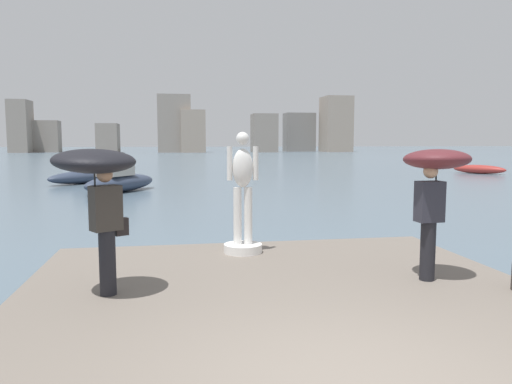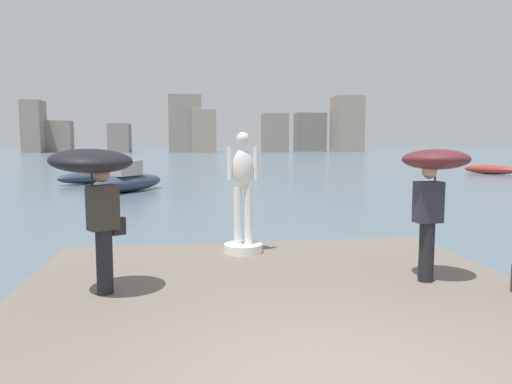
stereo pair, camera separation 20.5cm
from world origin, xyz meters
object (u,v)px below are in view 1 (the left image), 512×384
boat_mid (86,174)px  boat_leftward (120,180)px  statue_white_figure (243,205)px  onlooker_left (97,177)px  onlooker_right (435,176)px  boat_near (479,169)px

boat_mid → boat_leftward: size_ratio=1.01×
statue_white_figure → onlooker_left: size_ratio=1.12×
onlooker_left → onlooker_right: (4.77, -0.02, -0.04)m
onlooker_left → statue_white_figure: bearing=44.4°
boat_mid → onlooker_left: bearing=-79.9°
onlooker_right → boat_near: (19.43, 27.31, -1.62)m
boat_mid → boat_leftward: 6.15m
statue_white_figure → boat_leftward: 16.12m
boat_leftward → boat_near: bearing=20.1°
onlooker_left → boat_mid: onlooker_left is taller
boat_near → statue_white_figure: bearing=-131.2°
onlooker_left → boat_near: (24.20, 27.29, -1.66)m
statue_white_figure → onlooker_left: (-2.23, -2.19, 0.70)m
statue_white_figure → boat_mid: statue_white_figure is taller
onlooker_left → boat_near: size_ratio=0.50×
onlooker_right → boat_near: 33.55m
statue_white_figure → boat_near: 33.37m
statue_white_figure → boat_mid: 22.20m
boat_near → onlooker_left: bearing=-131.6°
onlooker_right → boat_leftward: 19.01m
boat_leftward → boat_mid: bearing=114.3°
onlooker_left → boat_leftward: 17.95m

